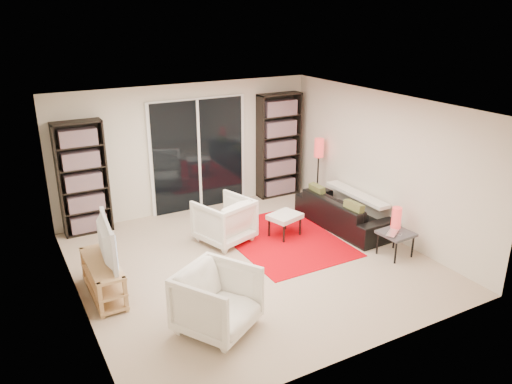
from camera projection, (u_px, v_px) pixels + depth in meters
floor at (251, 262)px, 7.66m from camera, size 5.00×5.00×0.00m
wall_back at (187, 148)px, 9.30m from camera, size 5.00×0.02×2.40m
wall_front at (364, 259)px, 5.19m from camera, size 5.00×0.02×2.40m
wall_left at (72, 222)px, 6.12m from camera, size 0.02×5.00×2.40m
wall_right at (382, 164)px, 8.38m from camera, size 0.02×5.00×2.40m
ceiling at (251, 106)px, 6.83m from camera, size 5.00×5.00×0.02m
sliding_door at (199, 155)px, 9.41m from camera, size 1.92×0.08×2.16m
bookshelf_left at (83, 179)px, 8.36m from camera, size 0.80×0.30×1.95m
bookshelf_right at (279, 146)px, 10.08m from camera, size 0.90×0.30×2.10m
tv_stand at (103, 278)px, 6.69m from camera, size 0.37×1.16×0.50m
tv at (101, 242)px, 6.52m from camera, size 0.22×1.03×0.59m
rug at (283, 240)px, 8.38m from camera, size 1.69×2.28×0.01m
sofa at (344, 212)px, 8.81m from camera, size 0.83×1.95×0.56m
armchair_back at (224, 220)px, 8.22m from camera, size 1.01×1.02×0.75m
armchair_front at (217, 301)px, 5.93m from camera, size 1.16×1.17×0.78m
ottoman at (285, 217)px, 8.41m from camera, size 0.61×0.55×0.40m
side_table at (396, 235)px, 7.73m from camera, size 0.50×0.50×0.40m
laptop at (395, 234)px, 7.63m from camera, size 0.38×0.35×0.03m
table_lamp at (396, 218)px, 7.82m from camera, size 0.15×0.15×0.34m
floor_lamp at (319, 155)px, 9.59m from camera, size 0.20×0.20×1.33m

